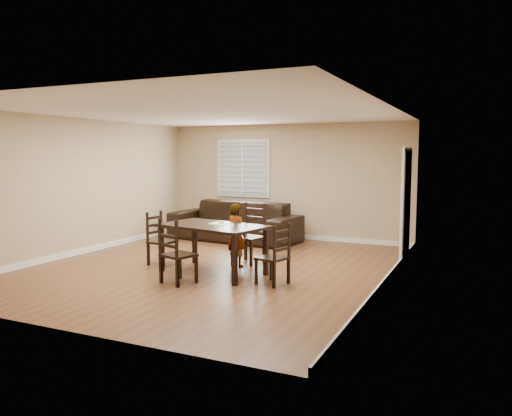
{
  "coord_description": "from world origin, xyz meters",
  "views": [
    {
      "loc": [
        4.33,
        -7.53,
        1.96
      ],
      "look_at": [
        0.5,
        0.76,
        1.0
      ],
      "focal_mm": 35.0,
      "sensor_mm": 36.0,
      "label": 1
    }
  ],
  "objects_px": {
    "chair_far": "(172,255)",
    "chair_right": "(278,258)",
    "sofa": "(234,221)",
    "chair_near": "(253,235)",
    "chair_left": "(157,240)",
    "child": "(236,235)",
    "dining_table": "(213,230)",
    "donut": "(221,222)"
  },
  "relations": [
    {
      "from": "chair_near",
      "to": "child",
      "type": "height_order",
      "value": "child"
    },
    {
      "from": "dining_table",
      "to": "chair_far",
      "type": "distance_m",
      "value": 0.96
    },
    {
      "from": "chair_near",
      "to": "chair_right",
      "type": "bearing_deg",
      "value": -40.19
    },
    {
      "from": "child",
      "to": "sofa",
      "type": "bearing_deg",
      "value": -46.48
    },
    {
      "from": "dining_table",
      "to": "child",
      "type": "distance_m",
      "value": 0.66
    },
    {
      "from": "chair_near",
      "to": "chair_right",
      "type": "xyz_separation_m",
      "value": [
        1.07,
        -1.36,
        -0.07
      ]
    },
    {
      "from": "sofa",
      "to": "chair_near",
      "type": "bearing_deg",
      "value": -49.11
    },
    {
      "from": "dining_table",
      "to": "child",
      "type": "relative_size",
      "value": 1.69
    },
    {
      "from": "child",
      "to": "donut",
      "type": "height_order",
      "value": "child"
    },
    {
      "from": "dining_table",
      "to": "child",
      "type": "bearing_deg",
      "value": 90.0
    },
    {
      "from": "donut",
      "to": "chair_near",
      "type": "bearing_deg",
      "value": 80.03
    },
    {
      "from": "donut",
      "to": "chair_far",
      "type": "bearing_deg",
      "value": -103.09
    },
    {
      "from": "chair_left",
      "to": "chair_right",
      "type": "relative_size",
      "value": 1.01
    },
    {
      "from": "chair_left",
      "to": "chair_right",
      "type": "distance_m",
      "value": 2.64
    },
    {
      "from": "sofa",
      "to": "dining_table",
      "type": "bearing_deg",
      "value": -63.56
    },
    {
      "from": "chair_right",
      "to": "donut",
      "type": "distance_m",
      "value": 1.38
    },
    {
      "from": "chair_far",
      "to": "chair_right",
      "type": "bearing_deg",
      "value": -139.27
    },
    {
      "from": "chair_near",
      "to": "dining_table",
      "type": "bearing_deg",
      "value": -89.73
    },
    {
      "from": "dining_table",
      "to": "chair_right",
      "type": "distance_m",
      "value": 1.35
    },
    {
      "from": "chair_left",
      "to": "dining_table",
      "type": "bearing_deg",
      "value": -96.28
    },
    {
      "from": "chair_near",
      "to": "chair_left",
      "type": "distance_m",
      "value": 1.74
    },
    {
      "from": "donut",
      "to": "sofa",
      "type": "bearing_deg",
      "value": 113.26
    },
    {
      "from": "chair_left",
      "to": "child",
      "type": "relative_size",
      "value": 0.85
    },
    {
      "from": "chair_left",
      "to": "child",
      "type": "bearing_deg",
      "value": -70.69
    },
    {
      "from": "chair_near",
      "to": "chair_left",
      "type": "relative_size",
      "value": 1.15
    },
    {
      "from": "chair_right",
      "to": "sofa",
      "type": "bearing_deg",
      "value": -128.77
    },
    {
      "from": "chair_near",
      "to": "donut",
      "type": "height_order",
      "value": "chair_near"
    },
    {
      "from": "dining_table",
      "to": "chair_far",
      "type": "xyz_separation_m",
      "value": [
        -0.19,
        -0.9,
        -0.27
      ]
    },
    {
      "from": "dining_table",
      "to": "sofa",
      "type": "xyz_separation_m",
      "value": [
        -1.17,
        3.04,
        -0.29
      ]
    },
    {
      "from": "dining_table",
      "to": "chair_right",
      "type": "relative_size",
      "value": 2.03
    },
    {
      "from": "chair_left",
      "to": "chair_right",
      "type": "bearing_deg",
      "value": -96.73
    },
    {
      "from": "chair_near",
      "to": "donut",
      "type": "relative_size",
      "value": 10.4
    },
    {
      "from": "sofa",
      "to": "chair_left",
      "type": "bearing_deg",
      "value": -87.16
    },
    {
      "from": "chair_right",
      "to": "child",
      "type": "bearing_deg",
      "value": -112.61
    },
    {
      "from": "chair_near",
      "to": "chair_far",
      "type": "distance_m",
      "value": 2.04
    },
    {
      "from": "dining_table",
      "to": "chair_near",
      "type": "height_order",
      "value": "chair_near"
    },
    {
      "from": "chair_near",
      "to": "donut",
      "type": "xyz_separation_m",
      "value": [
        -0.16,
        -0.91,
        0.35
      ]
    },
    {
      "from": "chair_far",
      "to": "chair_right",
      "type": "distance_m",
      "value": 1.61
    },
    {
      "from": "dining_table",
      "to": "sofa",
      "type": "relative_size",
      "value": 0.63
    },
    {
      "from": "chair_far",
      "to": "donut",
      "type": "xyz_separation_m",
      "value": [
        0.25,
        1.09,
        0.38
      ]
    },
    {
      "from": "chair_right",
      "to": "donut",
      "type": "bearing_deg",
      "value": -95.59
    },
    {
      "from": "chair_right",
      "to": "child",
      "type": "distance_m",
      "value": 1.47
    }
  ]
}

